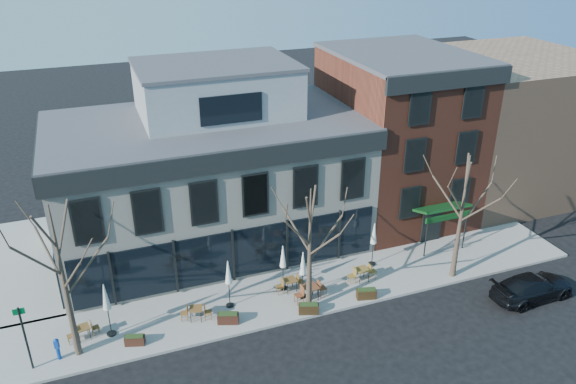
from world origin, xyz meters
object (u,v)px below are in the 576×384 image
object	(u,v)px
call_box	(57,348)
cafe_set_0	(83,331)
parked_sedan	(532,287)
umbrella_0	(106,299)

from	to	relation	value
call_box	cafe_set_0	distance (m)	1.60
parked_sedan	call_box	distance (m)	24.50
call_box	umbrella_0	size ratio (longest dim) A/B	0.40
parked_sedan	call_box	size ratio (longest dim) A/B	4.01
parked_sedan	cafe_set_0	xyz separation A→B (m)	(-23.06, 4.88, -0.12)
parked_sedan	umbrella_0	world-z (taller)	umbrella_0
parked_sedan	umbrella_0	size ratio (longest dim) A/B	1.61
umbrella_0	parked_sedan	bearing A→B (deg)	-12.22
parked_sedan	cafe_set_0	distance (m)	23.57
call_box	parked_sedan	bearing A→B (deg)	-8.87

